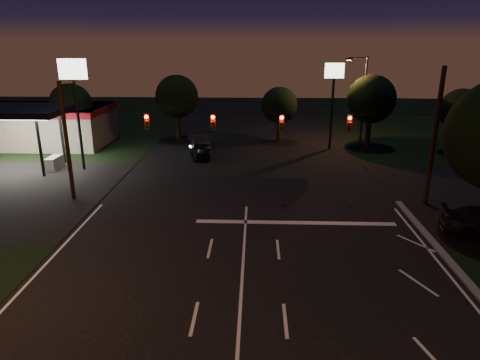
{
  "coord_description": "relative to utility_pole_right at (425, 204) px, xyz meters",
  "views": [
    {
      "loc": [
        0.55,
        -12.29,
        10.49
      ],
      "look_at": [
        -0.3,
        10.5,
        3.0
      ],
      "focal_mm": 32.0,
      "sensor_mm": 36.0,
      "label": 1
    }
  ],
  "objects": [
    {
      "name": "pole_sign_left_near",
      "position": [
        -26.0,
        7.0,
        6.98
      ],
      "size": [
        2.2,
        0.3,
        9.1
      ],
      "color": "black",
      "rests_on": "ground"
    },
    {
      "name": "car_oncoming_b",
      "position": [
        -17.23,
        14.56,
        0.75
      ],
      "size": [
        2.76,
        4.8,
        1.5
      ],
      "primitive_type": "imported",
      "rotation": [
        0.0,
        0.0,
        3.42
      ],
      "color": "black",
      "rests_on": "ground"
    },
    {
      "name": "utility_pole_right",
      "position": [
        0.0,
        0.0,
        0.0
      ],
      "size": [
        0.3,
        0.3,
        9.0
      ],
      "primitive_type": "cylinder",
      "color": "black",
      "rests_on": "ground"
    },
    {
      "name": "tree_far_c",
      "position": [
        -8.98,
        18.1,
        3.9
      ],
      "size": [
        3.8,
        3.8,
        5.86
      ],
      "color": "black",
      "rests_on": "ground"
    },
    {
      "name": "pole_sign_right",
      "position": [
        -4.0,
        15.0,
        6.24
      ],
      "size": [
        1.8,
        0.3,
        8.4
      ],
      "color": "black",
      "rests_on": "ground"
    },
    {
      "name": "tree_far_d",
      "position": [
        0.02,
        16.13,
        4.83
      ],
      "size": [
        4.8,
        4.8,
        7.3
      ],
      "color": "black",
      "rests_on": "ground"
    },
    {
      "name": "car_oncoming_a",
      "position": [
        -16.63,
        11.01,
        0.62
      ],
      "size": [
        2.45,
        3.93,
        1.25
      ],
      "primitive_type": "imported",
      "rotation": [
        0.0,
        0.0,
        3.43
      ],
      "color": "black",
      "rests_on": "ground"
    },
    {
      "name": "tree_far_e",
      "position": [
        8.02,
        14.11,
        4.11
      ],
      "size": [
        4.0,
        4.0,
        6.18
      ],
      "color": "black",
      "rests_on": "ground"
    },
    {
      "name": "signal_span",
      "position": [
        -12.0,
        -0.04,
        5.5
      ],
      "size": [
        24.0,
        0.4,
        1.56
      ],
      "color": "black",
      "rests_on": "ground"
    },
    {
      "name": "gas_station",
      "position": [
        -33.86,
        15.39,
        2.38
      ],
      "size": [
        14.2,
        16.1,
        5.25
      ],
      "color": "gray",
      "rests_on": "ground"
    },
    {
      "name": "tree_far_b",
      "position": [
        -19.98,
        19.13,
        4.61
      ],
      "size": [
        4.6,
        4.6,
        6.98
      ],
      "color": "black",
      "rests_on": "ground"
    },
    {
      "name": "street_light_right_far",
      "position": [
        -0.76,
        17.0,
        5.24
      ],
      "size": [
        2.2,
        0.35,
        9.0
      ],
      "color": "black",
      "rests_on": "ground"
    },
    {
      "name": "tree_far_a",
      "position": [
        -29.98,
        15.12,
        4.26
      ],
      "size": [
        4.2,
        4.2,
        6.42
      ],
      "color": "black",
      "rests_on": "ground"
    },
    {
      "name": "stop_bar",
      "position": [
        -9.0,
        -3.5,
        0.01
      ],
      "size": [
        12.0,
        0.5,
        0.01
      ],
      "primitive_type": "cube",
      "color": "silver",
      "rests_on": "ground"
    },
    {
      "name": "ground",
      "position": [
        -12.0,
        -15.0,
        0.0
      ],
      "size": [
        140.0,
        140.0,
        0.0
      ],
      "primitive_type": "plane",
      "color": "black",
      "rests_on": "ground"
    },
    {
      "name": "utility_pole_left",
      "position": [
        -24.0,
        0.0,
        0.0
      ],
      "size": [
        0.28,
        0.28,
        8.0
      ],
      "primitive_type": "cylinder",
      "color": "black",
      "rests_on": "ground"
    }
  ]
}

